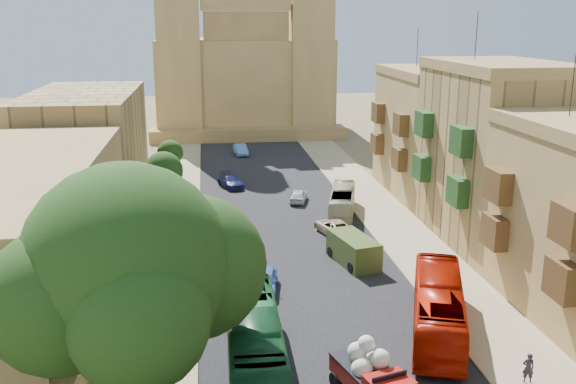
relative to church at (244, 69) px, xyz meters
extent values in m
cube|color=black|center=(0.00, -48.61, -9.51)|extent=(14.00, 140.00, 0.01)
cube|color=#928160|center=(9.50, -48.61, -9.51)|extent=(5.00, 140.00, 0.01)
cube|color=#928160|center=(-9.50, -48.61, -9.51)|extent=(5.00, 140.00, 0.01)
cube|color=#928160|center=(7.00, -48.61, -9.46)|extent=(0.25, 140.00, 0.12)
cube|color=#928160|center=(-7.00, -48.61, -9.46)|extent=(0.25, 140.00, 0.12)
cylinder|color=black|center=(15.00, -64.81, 3.58)|extent=(0.06, 0.06, 3.60)
cube|color=#53371B|center=(11.55, -71.53, -5.53)|extent=(0.90, 2.20, 2.00)
cube|color=#53371B|center=(11.55, -63.69, -5.53)|extent=(0.90, 2.20, 2.00)
cube|color=#53371B|center=(11.55, -71.53, -2.59)|extent=(0.90, 2.20, 2.00)
cube|color=#53371B|center=(11.55, -63.69, -2.59)|extent=(0.90, 2.20, 2.00)
cube|color=#A7834B|center=(16.00, -53.61, -3.02)|extent=(8.00, 14.00, 13.00)
cube|color=olive|center=(16.00, -53.61, 3.88)|extent=(8.20, 14.00, 0.80)
cylinder|color=black|center=(15.00, -50.81, 6.08)|extent=(0.06, 0.06, 3.60)
cube|color=#1E441B|center=(11.55, -57.53, -4.58)|extent=(0.90, 2.20, 2.00)
cube|color=#1E441B|center=(11.55, -49.69, -4.58)|extent=(0.90, 2.20, 2.00)
cube|color=#1E441B|center=(11.55, -57.53, -0.94)|extent=(0.90, 2.20, 2.00)
cube|color=#1E441B|center=(11.55, -49.69, -0.94)|extent=(0.90, 2.20, 2.00)
cube|color=#9C7B46|center=(16.00, -39.61, -3.77)|extent=(8.00, 14.00, 11.50)
cube|color=olive|center=(16.00, -39.61, 2.38)|extent=(8.20, 14.00, 0.80)
cylinder|color=black|center=(15.00, -36.81, 4.58)|extent=(0.06, 0.06, 3.60)
cube|color=#53371B|center=(11.55, -43.53, -5.15)|extent=(0.90, 2.20, 2.00)
cube|color=#53371B|center=(11.55, -35.69, -5.15)|extent=(0.90, 2.20, 2.00)
cube|color=#53371B|center=(11.55, -43.53, -1.93)|extent=(0.90, 2.20, 2.00)
cube|color=#53371B|center=(11.55, -35.69, -1.93)|extent=(0.90, 2.20, 2.00)
cube|color=#9C7B46|center=(-12.50, -58.61, -8.62)|extent=(1.00, 40.00, 1.80)
cube|color=olive|center=(-18.00, -60.61, -5.32)|extent=(10.00, 28.00, 8.40)
cube|color=#A7834B|center=(-18.00, -34.61, -4.52)|extent=(10.00, 22.00, 10.00)
cube|color=#9C7B46|center=(0.00, 2.39, -2.52)|extent=(26.00, 20.00, 14.00)
cube|color=olive|center=(0.00, -8.11, -8.62)|extent=(28.00, 4.00, 1.80)
cube|color=olive|center=(0.00, -6.41, 0.48)|extent=(12.00, 2.00, 16.00)
cube|color=#9C7B46|center=(0.00, -6.41, 9.38)|extent=(12.60, 2.40, 1.60)
cube|color=#9C7B46|center=(-9.50, -5.11, 4.98)|extent=(6.00, 6.00, 29.00)
cube|color=#9C7B46|center=(9.50, -5.11, 4.98)|extent=(6.00, 6.00, 29.00)
cylinder|color=#322219|center=(-9.50, -74.61, -7.36)|extent=(1.13, 1.13, 4.30)
sphere|color=black|center=(-9.50, -74.61, -2.49)|extent=(8.61, 8.61, 8.61)
sphere|color=black|center=(-6.78, -73.25, -3.17)|extent=(6.34, 6.34, 6.34)
sphere|color=black|center=(-11.99, -75.63, -3.40)|extent=(5.89, 5.89, 5.89)
sphere|color=black|center=(-8.82, -77.33, -3.62)|extent=(5.44, 5.44, 5.44)
sphere|color=black|center=(-10.75, -72.12, -1.59)|extent=(4.98, 4.98, 4.98)
cylinder|color=#322219|center=(-10.00, -66.61, -8.53)|extent=(0.44, 0.44, 1.97)
sphere|color=black|center=(-10.00, -66.61, -6.55)|extent=(2.86, 2.86, 2.86)
cylinder|color=#322219|center=(-10.00, -54.61, -8.43)|extent=(0.44, 0.44, 2.17)
sphere|color=black|center=(-10.00, -54.61, -6.24)|extent=(3.16, 3.16, 3.16)
cylinder|color=#322219|center=(-10.00, -42.61, -8.30)|extent=(0.44, 0.44, 2.42)
sphere|color=black|center=(-10.00, -42.61, -5.86)|extent=(3.52, 3.52, 3.52)
cylinder|color=#322219|center=(-10.00, -30.61, -8.55)|extent=(0.44, 0.44, 1.93)
sphere|color=black|center=(-10.00, -30.61, -6.60)|extent=(2.81, 2.81, 2.81)
cube|color=#A2130C|center=(0.70, -74.28, -8.40)|extent=(2.78, 3.63, 0.80)
cube|color=black|center=(0.70, -74.28, -7.96)|extent=(2.84, 3.68, 0.11)
cube|color=black|center=(1.28, -76.24, -7.69)|extent=(1.65, 0.56, 0.80)
cylinder|color=black|center=(-0.46, -73.50, -9.11)|extent=(0.52, 0.86, 0.80)
cylinder|color=black|center=(1.25, -73.00, -9.11)|extent=(0.52, 0.86, 0.80)
sphere|color=beige|center=(0.42, -74.91, -7.74)|extent=(0.98, 0.98, 0.98)
sphere|color=beige|center=(1.20, -74.41, -7.74)|extent=(0.98, 0.98, 0.98)
sphere|color=beige|center=(0.55, -73.76, -7.74)|extent=(0.98, 0.98, 0.98)
sphere|color=beige|center=(0.33, -74.29, -7.25)|extent=(0.89, 0.89, 0.89)
sphere|color=beige|center=(1.22, -74.96, -7.29)|extent=(0.89, 0.89, 0.89)
sphere|color=beige|center=(0.72, -74.36, -6.85)|extent=(0.80, 0.80, 0.80)
cube|color=#3C4E1D|center=(4.00, -57.84, -8.52)|extent=(3.16, 5.16, 1.99)
cylinder|color=black|center=(3.48, -59.68, -9.12)|extent=(0.49, 0.85, 0.79)
cylinder|color=black|center=(5.31, -59.24, -9.12)|extent=(0.49, 0.85, 0.79)
cylinder|color=black|center=(2.69, -56.43, -9.12)|extent=(0.49, 0.85, 0.79)
cylinder|color=black|center=(4.52, -55.99, -9.12)|extent=(0.49, 0.85, 0.79)
imported|color=#1A582E|center=(-4.09, -70.92, -7.99)|extent=(2.75, 11.01, 3.05)
imported|color=#AD1302|center=(6.19, -68.78, -8.00)|extent=(5.92, 11.09, 3.02)
imported|color=#BFBB95|center=(5.71, -46.08, -8.32)|extent=(4.09, 8.82, 2.39)
imported|color=#4B6ABD|center=(-2.71, -61.86, -8.84)|extent=(2.19, 4.19, 1.36)
imported|color=silver|center=(-4.84, -54.36, -8.88)|extent=(2.67, 4.06, 1.26)
imported|color=tan|center=(3.91, -51.35, -8.89)|extent=(3.15, 4.86, 1.25)
imported|color=navy|center=(-3.74, -35.08, -8.88)|extent=(3.01, 4.72, 1.27)
imported|color=silver|center=(2.45, -41.50, -8.91)|extent=(2.34, 3.81, 1.21)
imported|color=#598ED2|center=(-1.72, -18.49, -8.84)|extent=(1.84, 4.25, 1.36)
imported|color=black|center=(8.71, -74.17, -8.75)|extent=(0.62, 0.47, 1.52)
imported|color=#2D2C31|center=(7.50, -68.98, -8.73)|extent=(0.61, 0.99, 1.57)
camera|label=1|loc=(-6.11, -99.69, 7.17)|focal=40.00mm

